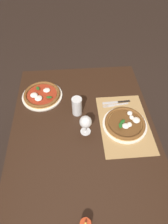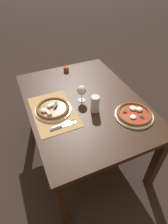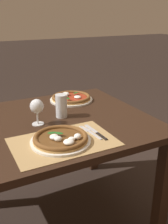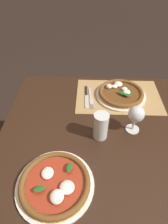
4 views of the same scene
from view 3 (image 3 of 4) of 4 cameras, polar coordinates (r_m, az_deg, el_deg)
name	(u,v)px [view 3 (image 3 of 4)]	position (r m, az deg, el deg)	size (l,w,h in m)	color
ground_plane	(45,221)	(1.99, -8.40, -22.35)	(24.00, 24.00, 0.00)	black
dining_table	(40,138)	(1.62, -9.61, -5.52)	(1.35, 0.99, 0.74)	black
paper_placemat	(63,142)	(1.34, -4.50, -6.49)	(0.52, 0.34, 0.00)	#A88451
pizza_near	(61,139)	(1.33, -5.07, -5.83)	(0.31, 0.31, 0.05)	silver
pizza_far	(71,98)	(1.95, -2.84, 3.08)	(0.32, 0.32, 0.05)	silver
wine_glass	(37,107)	(1.53, -10.23, 0.98)	(0.08, 0.08, 0.16)	silver
pint_glass	(61,106)	(1.63, -4.96, 1.25)	(0.07, 0.07, 0.15)	silver
fork	(90,132)	(1.43, 1.37, -4.42)	(0.04, 0.20, 0.00)	#B7B7BC
knife	(96,132)	(1.43, 2.54, -4.37)	(0.03, 0.22, 0.01)	black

